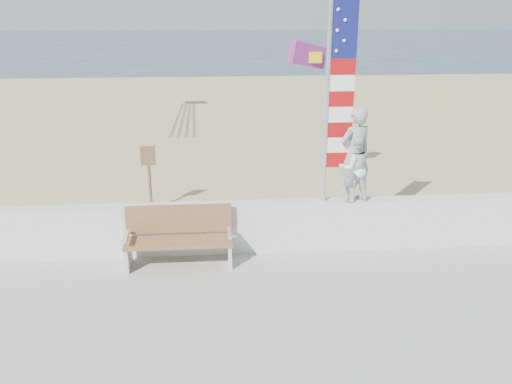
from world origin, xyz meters
TOP-DOWN VIEW (x-y plane):
  - ground at (0.00, 0.00)m, footprint 220.00×220.00m
  - sand at (0.00, 9.00)m, footprint 90.00×40.00m
  - seawall at (0.00, 2.00)m, footprint 30.00×0.35m
  - adult at (1.95, 2.00)m, footprint 0.72×0.60m
  - child at (1.95, 2.00)m, footprint 0.63×0.52m
  - bench at (-1.13, 1.55)m, footprint 1.80×0.57m
  - flag at (1.54, 2.00)m, footprint 0.50×0.08m
  - parafoil_kite at (1.74, 5.74)m, footprint 0.99×0.63m
  - sign at (-1.92, 4.46)m, footprint 0.32×0.07m

SIDE VIEW (x-z plane):
  - ground at x=0.00m, z-range 0.00..0.00m
  - sand at x=0.00m, z-range 0.00..0.08m
  - seawall at x=0.00m, z-range 0.18..1.08m
  - bench at x=-1.13m, z-range 0.19..1.19m
  - sign at x=-1.92m, z-range 0.21..1.67m
  - child at x=1.95m, z-range 1.08..2.27m
  - adult at x=1.95m, z-range 1.08..2.76m
  - flag at x=1.54m, z-range 1.24..4.74m
  - parafoil_kite at x=1.74m, z-range 2.97..3.64m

